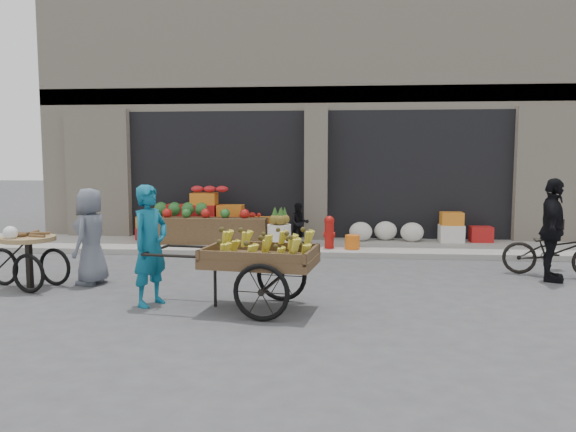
# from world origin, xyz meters

# --- Properties ---
(ground) EXTENTS (80.00, 80.00, 0.00)m
(ground) POSITION_xyz_m (0.00, 0.00, 0.00)
(ground) COLOR #424244
(ground) RESTS_ON ground
(sidewalk) EXTENTS (18.00, 2.20, 0.12)m
(sidewalk) POSITION_xyz_m (0.00, 4.10, 0.06)
(sidewalk) COLOR gray
(sidewalk) RESTS_ON ground
(building) EXTENTS (14.00, 6.45, 7.00)m
(building) POSITION_xyz_m (0.00, 8.03, 3.37)
(building) COLOR beige
(building) RESTS_ON ground
(fruit_display) EXTENTS (3.10, 1.12, 1.24)m
(fruit_display) POSITION_xyz_m (-2.48, 4.38, 0.67)
(fruit_display) COLOR #B41919
(fruit_display) RESTS_ON sidewalk
(pineapple_bin) EXTENTS (0.52, 0.52, 0.50)m
(pineapple_bin) POSITION_xyz_m (-0.75, 3.60, 0.37)
(pineapple_bin) COLOR silver
(pineapple_bin) RESTS_ON sidewalk
(fire_hydrant) EXTENTS (0.22, 0.22, 0.71)m
(fire_hydrant) POSITION_xyz_m (0.35, 3.55, 0.50)
(fire_hydrant) COLOR #A5140F
(fire_hydrant) RESTS_ON sidewalk
(orange_bucket) EXTENTS (0.32, 0.32, 0.30)m
(orange_bucket) POSITION_xyz_m (0.85, 3.50, 0.27)
(orange_bucket) COLOR orange
(orange_bucket) RESTS_ON sidewalk
(right_bay_goods) EXTENTS (3.35, 0.60, 0.70)m
(right_bay_goods) POSITION_xyz_m (2.61, 4.70, 0.41)
(right_bay_goods) COLOR silver
(right_bay_goods) RESTS_ON sidewalk
(seated_person) EXTENTS (0.51, 0.43, 0.93)m
(seated_person) POSITION_xyz_m (-0.35, 4.20, 0.58)
(seated_person) COLOR black
(seated_person) RESTS_ON sidewalk
(banana_cart) EXTENTS (2.67, 1.38, 1.07)m
(banana_cart) POSITION_xyz_m (-0.57, -1.06, 0.77)
(banana_cart) COLOR brown
(banana_cart) RESTS_ON ground
(vendor_woman) EXTENTS (0.63, 0.74, 1.71)m
(vendor_woman) POSITION_xyz_m (-2.10, -0.95, 0.86)
(vendor_woman) COLOR #105E7D
(vendor_woman) RESTS_ON ground
(tricycle_cart) EXTENTS (1.46, 1.02, 0.95)m
(tricycle_cart) POSITION_xyz_m (-4.39, -0.11, 0.57)
(tricycle_cart) COLOR #9E7F51
(tricycle_cart) RESTS_ON ground
(vendor_grey) EXTENTS (0.56, 0.81, 1.59)m
(vendor_grey) POSITION_xyz_m (-3.52, 0.26, 0.80)
(vendor_grey) COLOR slate
(vendor_grey) RESTS_ON ground
(bicycle) EXTENTS (1.82, 1.12, 0.90)m
(bicycle) POSITION_xyz_m (4.34, 1.57, 0.45)
(bicycle) COLOR black
(bicycle) RESTS_ON ground
(cyclist) EXTENTS (0.73, 1.11, 1.75)m
(cyclist) POSITION_xyz_m (4.14, 1.17, 0.87)
(cyclist) COLOR black
(cyclist) RESTS_ON ground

